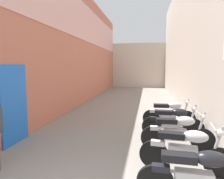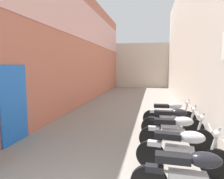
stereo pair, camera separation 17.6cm
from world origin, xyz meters
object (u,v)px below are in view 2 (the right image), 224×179
motorcycle_fifth (170,113)px  motorcycle_third (176,132)px  motorcycle_nearest (192,176)px  motorcycle_second (182,150)px  motorcycle_fourth (172,122)px

motorcycle_fifth → motorcycle_third: bearing=-90.0°
motorcycle_nearest → motorcycle_second: (-0.00, 1.01, 0.00)m
motorcycle_fourth → motorcycle_fifth: 1.09m
motorcycle_second → motorcycle_fourth: (0.00, 2.13, 0.00)m
motorcycle_nearest → motorcycle_fourth: bearing=90.0°
motorcycle_second → motorcycle_fourth: same height
motorcycle_nearest → motorcycle_fifth: (0.00, 4.23, 0.00)m
motorcycle_third → motorcycle_fifth: (-0.00, 2.08, 0.00)m
motorcycle_fifth → motorcycle_fourth: bearing=-90.0°
motorcycle_second → motorcycle_fourth: size_ratio=1.00×
motorcycle_fourth → motorcycle_fifth: same height
motorcycle_third → motorcycle_fourth: (-0.00, 0.99, 0.00)m
motorcycle_third → motorcycle_fifth: same height
motorcycle_nearest → motorcycle_second: same height
motorcycle_nearest → motorcycle_second: size_ratio=1.01×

